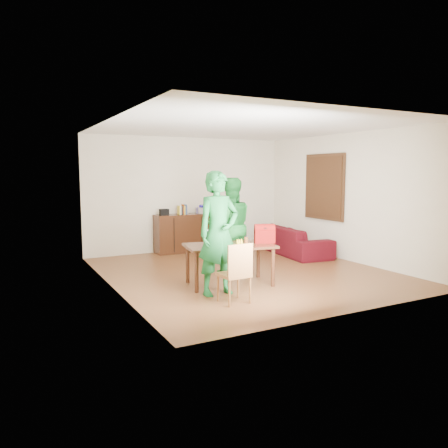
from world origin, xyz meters
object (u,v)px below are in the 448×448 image
person_near (218,233)px  bottle (246,241)px  laptop (218,243)px  red_bag (265,235)px  chair (234,285)px  table (230,249)px  person_far (230,226)px  sofa (293,240)px

person_near → bottle: person_near is taller
laptop → red_bag: (0.86, -0.08, 0.08)m
chair → red_bag: bearing=36.4°
table → person_far: size_ratio=0.89×
chair → person_far: person_far is taller
table → laptop: 0.27m
red_bag → person_near: bearing=-137.8°
table → person_far: (0.41, 0.73, 0.29)m
table → laptop: bearing=-162.6°
table → red_bag: size_ratio=4.63×
chair → laptop: (0.20, 0.91, 0.47)m
table → chair: bearing=-103.9°
person_near → red_bag: (1.05, 0.33, -0.14)m
person_near → bottle: (0.54, 0.09, -0.18)m
chair → person_far: 1.98m
table → bottle: bottle is taller
bottle → sofa: bearing=40.0°
bottle → red_bag: 0.57m
table → red_bag: bearing=1.2°
person_near → sofa: bearing=31.2°
table → person_far: 0.89m
laptop → red_bag: size_ratio=1.21×
chair → person_far: size_ratio=0.49×
bottle → table: bearing=108.0°
table → laptop: laptop is taller
chair → person_far: (0.84, 1.67, 0.63)m
bottle → person_far: bearing=74.5°
laptop → table: bearing=22.6°
laptop → sofa: size_ratio=0.19×
table → chair: size_ratio=1.79×
chair → bottle: chair is taller
sofa → table: bearing=130.4°
person_near → person_far: 1.44m
bottle → sofa: (2.55, 2.14, -0.46)m
person_near → red_bag: size_ratio=5.58×
red_bag → sofa: bearing=67.8°
bottle → chair: bearing=-132.3°
red_bag → sofa: 2.82m
person_far → laptop: (-0.64, -0.76, -0.16)m
laptop → sofa: bearing=48.1°
chair → person_near: person_near is taller
table → person_far: bearing=71.4°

